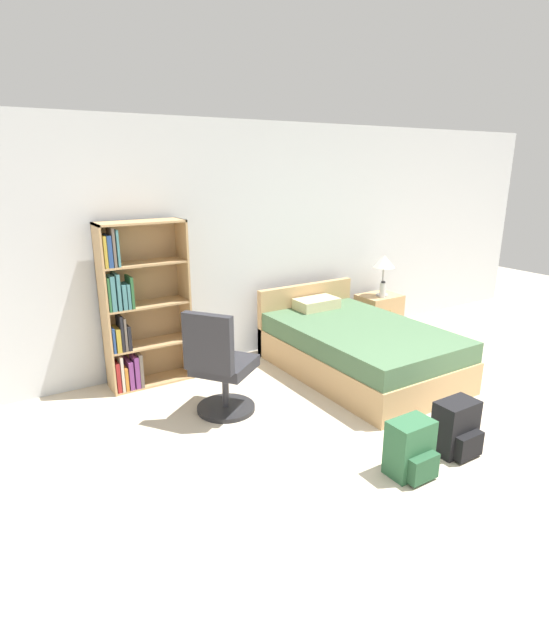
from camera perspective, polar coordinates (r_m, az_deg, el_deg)
ground_plane at (r=4.01m, az=24.32°, el=-16.76°), size 14.00×14.00×0.00m
wall_back at (r=5.79m, az=-1.36°, el=8.95°), size 9.00×0.06×2.60m
bookshelf at (r=5.06m, az=-15.63°, el=0.98°), size 0.83×0.31×1.64m
bed at (r=5.41m, az=9.29°, el=-3.10°), size 1.31×2.06×0.78m
office_chair at (r=4.39m, az=-6.27°, el=-5.50°), size 0.72×0.70×0.99m
nightstand at (r=6.68m, az=11.78°, el=0.61°), size 0.52×0.43×0.53m
table_lamp at (r=6.49m, az=12.41°, el=6.38°), size 0.28×0.28×0.52m
water_bottle at (r=6.48m, az=12.26°, el=3.40°), size 0.08×0.08×0.21m
backpack_black at (r=4.17m, az=20.09°, el=-11.59°), size 0.33×0.28×0.42m
backpack_green at (r=3.81m, az=15.33°, el=-14.08°), size 0.32×0.28×0.42m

